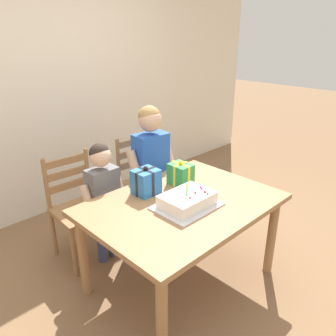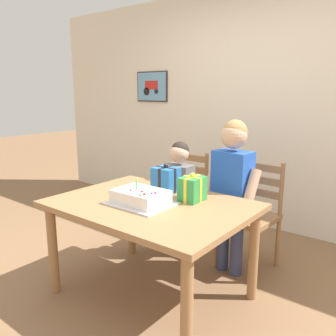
{
  "view_description": "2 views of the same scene",
  "coord_description": "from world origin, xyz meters",
  "px_view_note": "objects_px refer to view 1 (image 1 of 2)",
  "views": [
    {
      "loc": [
        -1.59,
        -1.47,
        1.88
      ],
      "look_at": [
        -0.0,
        0.15,
        0.95
      ],
      "focal_mm": 36.05,
      "sensor_mm": 36.0,
      "label": 1
    },
    {
      "loc": [
        1.54,
        -1.77,
        1.49
      ],
      "look_at": [
        0.02,
        0.18,
        0.94
      ],
      "focal_mm": 37.18,
      "sensor_mm": 36.0,
      "label": 2
    }
  ],
  "objects_px": {
    "gift_box_beside_cake": "(146,182)",
    "gift_box_red_large": "(181,174)",
    "chair_left": "(79,208)",
    "birthday_cake": "(187,201)",
    "dining_table": "(182,213)",
    "chair_right": "(144,182)",
    "child_younger": "(103,192)",
    "child_older": "(151,161)"
  },
  "relations": [
    {
      "from": "chair_left",
      "to": "child_younger",
      "type": "bearing_deg",
      "value": -59.0
    },
    {
      "from": "gift_box_red_large",
      "to": "child_older",
      "type": "relative_size",
      "value": 0.16
    },
    {
      "from": "gift_box_red_large",
      "to": "chair_right",
      "type": "height_order",
      "value": "gift_box_red_large"
    },
    {
      "from": "dining_table",
      "to": "birthday_cake",
      "type": "relative_size",
      "value": 3.12
    },
    {
      "from": "dining_table",
      "to": "chair_right",
      "type": "xyz_separation_m",
      "value": [
        0.37,
        0.87,
        -0.16
      ]
    },
    {
      "from": "child_younger",
      "to": "chair_right",
      "type": "bearing_deg",
      "value": 18.88
    },
    {
      "from": "dining_table",
      "to": "birthday_cake",
      "type": "distance_m",
      "value": 0.16
    },
    {
      "from": "gift_box_beside_cake",
      "to": "chair_left",
      "type": "bearing_deg",
      "value": 114.86
    },
    {
      "from": "birthday_cake",
      "to": "gift_box_beside_cake",
      "type": "distance_m",
      "value": 0.37
    },
    {
      "from": "dining_table",
      "to": "gift_box_beside_cake",
      "type": "relative_size",
      "value": 6.08
    },
    {
      "from": "child_older",
      "to": "chair_left",
      "type": "bearing_deg",
      "value": 162.24
    },
    {
      "from": "birthday_cake",
      "to": "child_younger",
      "type": "bearing_deg",
      "value": 105.69
    },
    {
      "from": "birthday_cake",
      "to": "gift_box_red_large",
      "type": "relative_size",
      "value": 2.1
    },
    {
      "from": "gift_box_red_large",
      "to": "child_younger",
      "type": "xyz_separation_m",
      "value": [
        -0.44,
        0.45,
        -0.16
      ]
    },
    {
      "from": "gift_box_red_large",
      "to": "dining_table",
      "type": "bearing_deg",
      "value": -133.54
    },
    {
      "from": "birthday_cake",
      "to": "gift_box_beside_cake",
      "type": "relative_size",
      "value": 1.95
    },
    {
      "from": "chair_right",
      "to": "child_older",
      "type": "bearing_deg",
      "value": -111.51
    },
    {
      "from": "chair_right",
      "to": "gift_box_red_large",
      "type": "bearing_deg",
      "value": -104.09
    },
    {
      "from": "birthday_cake",
      "to": "child_older",
      "type": "height_order",
      "value": "child_older"
    },
    {
      "from": "dining_table",
      "to": "chair_right",
      "type": "distance_m",
      "value": 0.96
    },
    {
      "from": "dining_table",
      "to": "birthday_cake",
      "type": "xyz_separation_m",
      "value": [
        -0.03,
        -0.07,
        0.14
      ]
    },
    {
      "from": "chair_left",
      "to": "chair_right",
      "type": "bearing_deg",
      "value": -0.0
    },
    {
      "from": "gift_box_beside_cake",
      "to": "child_older",
      "type": "distance_m",
      "value": 0.53
    },
    {
      "from": "chair_left",
      "to": "dining_table",
      "type": "bearing_deg",
      "value": -67.3
    },
    {
      "from": "dining_table",
      "to": "gift_box_red_large",
      "type": "bearing_deg",
      "value": 46.46
    },
    {
      "from": "gift_box_beside_cake",
      "to": "gift_box_red_large",
      "type": "bearing_deg",
      "value": -13.75
    },
    {
      "from": "child_older",
      "to": "child_younger",
      "type": "distance_m",
      "value": 0.54
    },
    {
      "from": "dining_table",
      "to": "child_older",
      "type": "relative_size",
      "value": 1.07
    },
    {
      "from": "birthday_cake",
      "to": "gift_box_beside_cake",
      "type": "xyz_separation_m",
      "value": [
        -0.06,
        0.36,
        0.05
      ]
    },
    {
      "from": "chair_left",
      "to": "chair_right",
      "type": "xyz_separation_m",
      "value": [
        0.73,
        -0.0,
        0.0
      ]
    },
    {
      "from": "chair_left",
      "to": "child_older",
      "type": "height_order",
      "value": "child_older"
    },
    {
      "from": "chair_right",
      "to": "child_younger",
      "type": "distance_m",
      "value": 0.67
    },
    {
      "from": "gift_box_beside_cake",
      "to": "child_younger",
      "type": "xyz_separation_m",
      "value": [
        -0.14,
        0.37,
        -0.17
      ]
    },
    {
      "from": "dining_table",
      "to": "child_younger",
      "type": "height_order",
      "value": "child_younger"
    },
    {
      "from": "chair_left",
      "to": "child_older",
      "type": "distance_m",
      "value": 0.75
    },
    {
      "from": "gift_box_beside_cake",
      "to": "birthday_cake",
      "type": "bearing_deg",
      "value": -80.19
    },
    {
      "from": "gift_box_beside_cake",
      "to": "child_younger",
      "type": "height_order",
      "value": "child_younger"
    },
    {
      "from": "gift_box_beside_cake",
      "to": "chair_right",
      "type": "bearing_deg",
      "value": 51.32
    },
    {
      "from": "child_younger",
      "to": "gift_box_beside_cake",
      "type": "bearing_deg",
      "value": -68.88
    },
    {
      "from": "chair_left",
      "to": "child_younger",
      "type": "height_order",
      "value": "child_younger"
    },
    {
      "from": "birthday_cake",
      "to": "dining_table",
      "type": "bearing_deg",
      "value": 66.49
    },
    {
      "from": "gift_box_beside_cake",
      "to": "chair_right",
      "type": "relative_size",
      "value": 0.25
    }
  ]
}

